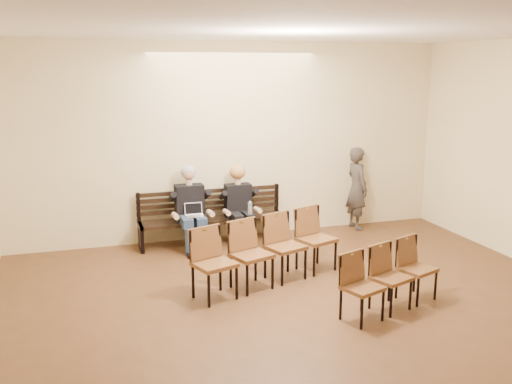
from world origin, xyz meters
The scene contains 11 objects.
ground centered at (0.00, 0.00, 0.00)m, with size 10.00×10.00×0.00m, color brown.
room_walls centered at (0.00, 0.79, 2.54)m, with size 8.02×10.01×3.51m.
bench centered at (-0.48, 4.65, 0.23)m, with size 2.60×0.90×0.45m, color black.
seated_man centered at (-0.89, 4.53, 0.72)m, with size 0.60×0.83×1.44m, color black, non-canonical shape.
seated_woman centered at (-0.03, 4.53, 0.65)m, with size 0.56×0.78×1.30m, color black, non-canonical shape.
laptop centered at (-0.86, 4.32, 0.56)m, with size 0.30×0.24×0.22m, color silver.
water_bottle centered at (0.08, 4.23, 0.56)m, with size 0.07×0.07×0.23m, color silver.
bag centered at (-0.77, 4.75, 0.13)m, with size 0.37×0.25×0.27m, color black.
passerby centered at (2.37, 4.75, 0.91)m, with size 0.66×0.44×1.82m, color #39332E.
chair_row_front centered at (-0.15, 2.54, 0.48)m, with size 2.36×0.53×0.97m, color brown.
chair_row_back centered at (1.06, 1.22, 0.42)m, with size 1.51×0.46×0.84m, color brown.
Camera 1 is at (-2.65, -4.83, 3.09)m, focal length 40.00 mm.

